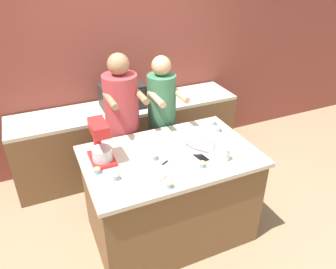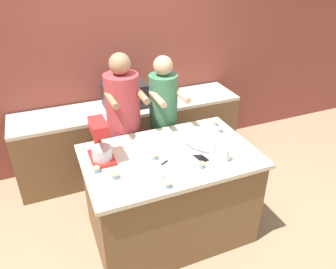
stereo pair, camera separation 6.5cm
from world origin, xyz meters
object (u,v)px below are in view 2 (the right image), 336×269
Objects in this scene: cupcake_0 at (115,175)px; cupcake_3 at (97,169)px; stand_mixer at (100,143)px; cell_phone at (201,158)px; microwave_oven at (125,95)px; drinking_glass at (225,155)px; baking_tray at (156,140)px; cupcake_1 at (155,156)px; cupcake_6 at (168,184)px; cupcake_5 at (220,129)px; cupcake_4 at (215,123)px; cupcake_2 at (202,165)px; knife at (168,160)px; person_right at (164,125)px; mixing_bowl at (196,141)px; person_left at (125,130)px; small_plate at (154,175)px.

cupcake_0 is 0.19m from cupcake_3.
stand_mixer is 2.45× the size of cell_phone.
cell_phone is (0.28, -1.44, -0.07)m from microwave_oven.
microwave_oven is at bearing 106.02° from drinking_glass.
baking_tray is 5.91× the size of cupcake_1.
cupcake_5 is at bearing 36.91° from cupcake_6.
cupcake_4 is at bearing 49.36° from cell_phone.
stand_mixer is at bearing 158.60° from cell_phone.
cupcake_2 is (-0.06, -0.13, 0.02)m from cell_phone.
knife is 0.38m from cupcake_6.
cupcake_4 is at bearing 41.84° from cupcake_6.
drinking_glass is (0.19, -0.96, 0.13)m from person_right.
baking_tray is at bearing 139.32° from mixing_bowl.
microwave_oven is at bearing 103.62° from mixing_bowl.
cupcake_0 is at bearing -132.04° from person_right.
cupcake_1 is at bearing -177.66° from mixing_bowl.
person_left is at bearing 150.00° from cupcake_5.
cupcake_2 and cupcake_5 have the same top height.
cell_phone is at bearing 32.05° from cupcake_6.
mixing_bowl is at bearing 116.33° from drinking_glass.
cupcake_1 is (-0.11, 0.06, 0.03)m from knife.
person_right reaches higher than knife.
baking_tray is at bearing 129.24° from drinking_glass.
cupcake_2 is at bearing -18.19° from cupcake_3.
cupcake_3 reaches higher than cell_phone.
microwave_oven is 3.26× the size of cell_phone.
cupcake_3 is (-0.08, -0.17, -0.14)m from stand_mixer.
cell_phone reaches higher than knife.
baking_tray is 0.66m from cupcake_5.
microwave_oven is at bearing 90.69° from baking_tray.
cupcake_1 is 1.00× the size of cupcake_4.
cupcake_2 is (0.22, -1.57, -0.05)m from microwave_oven.
stand_mixer is at bearing -169.75° from baking_tray.
stand_mixer reaches higher than cupcake_1.
mixing_bowl is 2.24× the size of drinking_glass.
small_plate is at bearing -50.25° from stand_mixer.
cupcake_3 is at bearing -156.62° from baking_tray.
cupcake_4 is at bearing 8.03° from stand_mixer.
person_left is 0.99m from cupcake_5.
person_left reaches higher than cupcake_6.
cupcake_6 is (0.35, -0.27, 0.00)m from cupcake_0.
baking_tray is 5.91× the size of cupcake_5.
stand_mixer is at bearing 123.62° from cupcake_6.
microwave_oven is 1.29m from cupcake_5.
cupcake_6 is (-0.15, -0.34, 0.03)m from knife.
cupcake_4 and cupcake_5 have the same top height.
cupcake_4 is at bearing 32.75° from small_plate.
baking_tray is at bearing 76.87° from cupcake_6.
mixing_bowl is (0.05, -0.68, 0.16)m from person_right.
cupcake_2 is at bearing -177.06° from drinking_glass.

